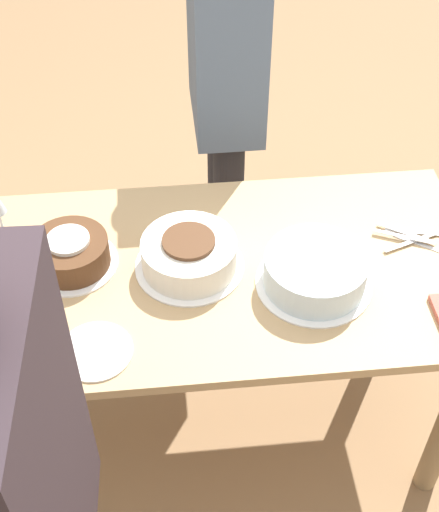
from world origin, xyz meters
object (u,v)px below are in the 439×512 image
at_px(cake_front_chocolate, 70,253).
at_px(wine_glass_near, 3,281).
at_px(cake_back_decorated, 315,272).
at_px(person_cutting, 226,70).
at_px(cake_center_white, 189,255).

bearing_deg(cake_front_chocolate, wine_glass_near, 57.15).
relative_size(cake_back_decorated, person_cutting, 0.20).
height_order(cake_front_chocolate, person_cutting, person_cutting).
distance_m(cake_front_chocolate, wine_glass_near, 0.27).
relative_size(cake_center_white, cake_front_chocolate, 1.19).
bearing_deg(person_cutting, wine_glass_near, -35.95).
relative_size(cake_center_white, cake_back_decorated, 0.96).
bearing_deg(cake_center_white, cake_back_decorated, 163.44).
bearing_deg(wine_glass_near, cake_center_white, -160.30).
height_order(cake_front_chocolate, wine_glass_near, wine_glass_near).
xyz_separation_m(cake_center_white, person_cutting, (-0.17, -0.70, 0.13)).
relative_size(wine_glass_near, person_cutting, 0.15).
height_order(cake_back_decorated, wine_glass_near, wine_glass_near).
height_order(cake_center_white, person_cutting, person_cutting).
height_order(cake_center_white, cake_front_chocolate, cake_center_white).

